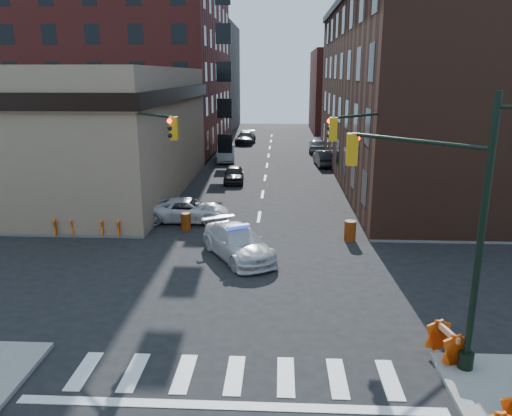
# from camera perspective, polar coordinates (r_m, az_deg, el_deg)

# --- Properties ---
(ground) EXTENTS (140.00, 140.00, 0.00)m
(ground) POSITION_cam_1_polar(r_m,az_deg,el_deg) (21.42, -0.80, -8.46)
(ground) COLOR black
(ground) RESTS_ON ground
(sidewalk_nw) EXTENTS (34.00, 54.50, 0.15)m
(sidewalk_nw) POSITION_cam_1_polar(r_m,az_deg,el_deg) (58.32, -21.93, 5.63)
(sidewalk_nw) COLOR gray
(sidewalk_nw) RESTS_ON ground
(sidewalk_ne) EXTENTS (34.00, 54.50, 0.15)m
(sidewalk_ne) POSITION_cam_1_polar(r_m,az_deg,el_deg) (57.32, 25.16, 5.14)
(sidewalk_ne) COLOR gray
(sidewalk_ne) RESTS_ON ground
(bank_building) EXTENTS (22.00, 22.00, 9.00)m
(bank_building) POSITION_cam_1_polar(r_m,az_deg,el_deg) (40.66, -24.15, 8.05)
(bank_building) COLOR #89735A
(bank_building) RESTS_ON ground
(apartment_block) EXTENTS (25.00, 25.00, 24.00)m
(apartment_block) POSITION_cam_1_polar(r_m,az_deg,el_deg) (62.88, -16.30, 17.64)
(apartment_block) COLOR maroon
(apartment_block) RESTS_ON ground
(commercial_row_ne) EXTENTS (14.00, 34.00, 14.00)m
(commercial_row_ne) POSITION_cam_1_polar(r_m,az_deg,el_deg) (43.74, 18.82, 12.26)
(commercial_row_ne) COLOR #46261C
(commercial_row_ne) RESTS_ON ground
(filler_nw) EXTENTS (20.00, 18.00, 16.00)m
(filler_nw) POSITION_cam_1_polar(r_m,az_deg,el_deg) (83.41, -9.45, 14.50)
(filler_nw) COLOR brown
(filler_nw) RESTS_ON ground
(filler_ne) EXTENTS (16.00, 16.00, 12.00)m
(filler_ne) POSITION_cam_1_polar(r_m,az_deg,el_deg) (78.68, 12.43, 12.87)
(filler_ne) COLOR maroon
(filler_ne) RESTS_ON ground
(signal_pole_se) EXTENTS (5.40, 5.27, 8.00)m
(signal_pole_se) POSITION_cam_1_polar(r_m,az_deg,el_deg) (15.38, 20.81, -0.77)
(signal_pole_se) COLOR black
(signal_pole_se) RESTS_ON sidewalk_se
(signal_pole_nw) EXTENTS (3.58, 3.67, 8.00)m
(signal_pole_nw) POSITION_cam_1_polar(r_m,az_deg,el_deg) (26.27, -13.00, 5.46)
(signal_pole_nw) COLOR black
(signal_pole_nw) RESTS_ON sidewalk_nw
(signal_pole_ne) EXTENTS (3.67, 3.58, 8.00)m
(signal_pole_ne) POSITION_cam_1_polar(r_m,az_deg,el_deg) (25.72, 13.08, 5.25)
(signal_pole_ne) COLOR black
(signal_pole_ne) RESTS_ON sidewalk_ne
(tree_ne_near) EXTENTS (3.00, 3.00, 4.85)m
(tree_ne_near) POSITION_cam_1_polar(r_m,az_deg,el_deg) (46.31, 10.65, 8.54)
(tree_ne_near) COLOR black
(tree_ne_near) RESTS_ON sidewalk_ne
(tree_ne_far) EXTENTS (3.00, 3.00, 4.85)m
(tree_ne_far) POSITION_cam_1_polar(r_m,az_deg,el_deg) (54.20, 9.53, 9.51)
(tree_ne_far) COLOR black
(tree_ne_far) RESTS_ON sidewalk_ne
(police_car) EXTENTS (4.37, 5.54, 1.50)m
(police_car) POSITION_cam_1_polar(r_m,az_deg,el_deg) (23.91, -2.06, -3.98)
(police_car) COLOR silver
(police_car) RESTS_ON ground
(pickup) EXTENTS (4.98, 2.31, 1.38)m
(pickup) POSITION_cam_1_polar(r_m,az_deg,el_deg) (30.04, -7.78, -0.24)
(pickup) COLOR silver
(pickup) RESTS_ON ground
(parked_car_wnear) EXTENTS (1.83, 4.06, 1.35)m
(parked_car_wnear) POSITION_cam_1_polar(r_m,az_deg,el_deg) (40.68, -2.56, 3.89)
(parked_car_wnear) COLOR black
(parked_car_wnear) RESTS_ON ground
(parked_car_wfar) EXTENTS (2.17, 5.08, 1.63)m
(parked_car_wfar) POSITION_cam_1_polar(r_m,az_deg,el_deg) (50.58, -3.46, 6.25)
(parked_car_wfar) COLOR #97999F
(parked_car_wfar) RESTS_ON ground
(parked_car_wdeep) EXTENTS (2.60, 5.40, 1.52)m
(parked_car_wdeep) POSITION_cam_1_polar(r_m,az_deg,el_deg) (63.64, -1.20, 8.03)
(parked_car_wdeep) COLOR black
(parked_car_wdeep) RESTS_ON ground
(parked_car_enear) EXTENTS (1.97, 4.70, 1.51)m
(parked_car_enear) POSITION_cam_1_polar(r_m,az_deg,el_deg) (48.47, 7.82, 5.67)
(parked_car_enear) COLOR black
(parked_car_enear) RESTS_ON ground
(parked_car_efar) EXTENTS (2.07, 4.61, 1.54)m
(parked_car_efar) POSITION_cam_1_polar(r_m,az_deg,el_deg) (57.09, 6.99, 7.13)
(parked_car_efar) COLOR gray
(parked_car_efar) RESTS_ON ground
(pedestrian_a) EXTENTS (0.70, 0.69, 1.63)m
(pedestrian_a) POSITION_cam_1_polar(r_m,az_deg,el_deg) (31.29, -17.76, 0.30)
(pedestrian_a) COLOR black
(pedestrian_a) RESTS_ON sidewalk_nw
(pedestrian_b) EXTENTS (1.03, 0.85, 1.95)m
(pedestrian_b) POSITION_cam_1_polar(r_m,az_deg,el_deg) (29.05, -20.73, -0.75)
(pedestrian_b) COLOR black
(pedestrian_b) RESTS_ON sidewalk_nw
(pedestrian_c) EXTENTS (1.04, 0.72, 1.63)m
(pedestrian_c) POSITION_cam_1_polar(r_m,az_deg,el_deg) (31.17, -22.26, -0.16)
(pedestrian_c) COLOR #1F242F
(pedestrian_c) RESTS_ON sidewalk_nw
(barrel_road) EXTENTS (0.78, 0.78, 1.08)m
(barrel_road) POSITION_cam_1_polar(r_m,az_deg,el_deg) (26.82, 10.70, -2.58)
(barrel_road) COLOR #E5520A
(barrel_road) RESTS_ON ground
(barrel_bank) EXTENTS (0.65, 0.65, 0.98)m
(barrel_bank) POSITION_cam_1_polar(r_m,az_deg,el_deg) (28.46, -8.01, -1.54)
(barrel_bank) COLOR #CE3C09
(barrel_bank) RESTS_ON ground
(barricade_se_a) EXTENTS (0.92, 1.36, 0.93)m
(barricade_se_a) POSITION_cam_1_polar(r_m,az_deg,el_deg) (16.81, 20.91, -14.17)
(barricade_se_a) COLOR #C54B09
(barricade_se_a) RESTS_ON sidewalk_se
(barricade_nw_a) EXTENTS (1.24, 0.68, 0.90)m
(barricade_nw_a) POSITION_cam_1_polar(r_m,az_deg,el_deg) (28.01, -16.09, -2.03)
(barricade_nw_a) COLOR red
(barricade_nw_a) RESTS_ON sidewalk_nw
(barricade_nw_b) EXTENTS (1.30, 0.80, 0.91)m
(barricade_nw_b) POSITION_cam_1_polar(r_m,az_deg,el_deg) (28.96, -21.02, -1.89)
(barricade_nw_b) COLOR red
(barricade_nw_b) RESTS_ON sidewalk_nw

